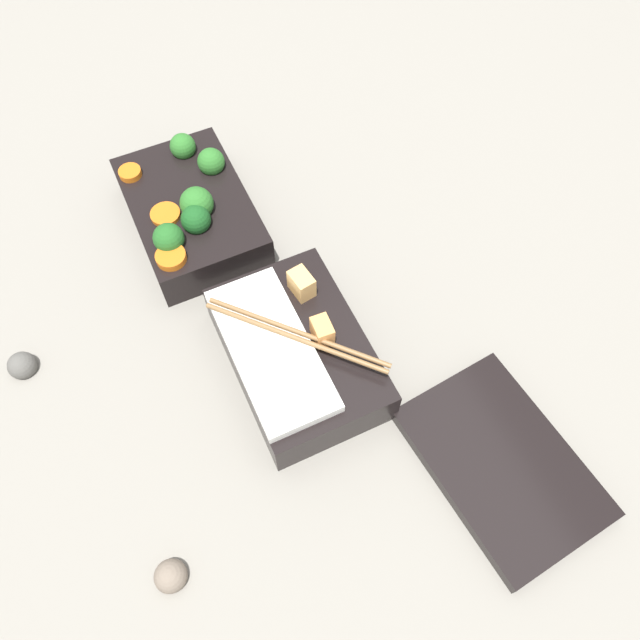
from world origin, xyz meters
name	(u,v)px	position (x,y,z in m)	size (l,w,h in m)	color
ground_plane	(245,290)	(0.00, 0.00, 0.00)	(3.00, 3.00, 0.00)	gray
bento_tray_vegetable	(191,211)	(-0.11, -0.02, 0.03)	(0.20, 0.13, 0.08)	black
bento_tray_rice	(295,352)	(0.11, 0.02, 0.03)	(0.20, 0.14, 0.08)	black
bento_lid	(501,463)	(0.30, 0.15, 0.01)	(0.19, 0.13, 0.02)	black
pebble_0	(22,366)	(-0.01, -0.25, 0.01)	(0.03, 0.03, 0.03)	#595651
pebble_1	(171,576)	(0.26, -0.17, 0.01)	(0.03, 0.03, 0.03)	#7A6B5B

